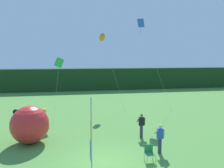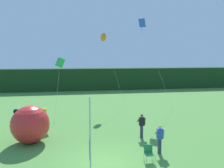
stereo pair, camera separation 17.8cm
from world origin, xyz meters
name	(u,v)px [view 2 (the right image)]	position (x,y,z in m)	size (l,w,h in m)	color
ground_plane	(104,163)	(0.00, 0.00, 0.00)	(120.00, 120.00, 0.00)	#518E3D
distant_treeline	(85,79)	(0.00, 27.19, 1.86)	(80.00, 2.40, 3.72)	#193819
banner_flag	(90,140)	(-0.82, -1.39, 1.90)	(0.06, 1.03, 3.96)	#B7B7BC
person_near_banner	(160,138)	(3.40, 0.73, 0.94)	(0.55, 0.48, 1.75)	#2D334C
person_mid_field	(142,125)	(3.10, 3.43, 0.91)	(0.55, 0.48, 1.71)	#2D334C
inflatable_balloon	(30,124)	(-4.48, 3.66, 1.26)	(2.51, 2.51, 2.51)	red
folding_chair	(149,152)	(2.47, -0.12, 0.51)	(0.51, 0.51, 0.89)	#BCBCC1
kite_orange_delta_0	(105,38)	(1.80, 14.33, 7.89)	(2.52, 3.31, 8.40)	brown
kite_green_box_1	(60,63)	(-2.91, 10.07, 5.15)	(0.98, 2.75, 5.64)	brown
kite_blue_diamond_2	(144,28)	(5.59, 11.62, 8.70)	(3.74, 1.21, 9.64)	brown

